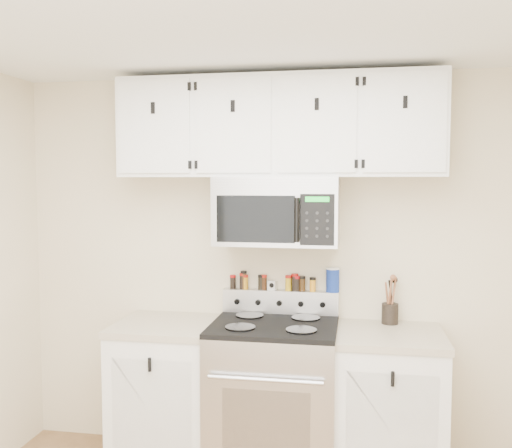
{
  "coord_description": "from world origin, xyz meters",
  "views": [
    {
      "loc": [
        0.48,
        -1.96,
        1.81
      ],
      "look_at": [
        -0.12,
        1.45,
        1.55
      ],
      "focal_mm": 40.0,
      "sensor_mm": 36.0,
      "label": 1
    }
  ],
  "objects_px": {
    "microwave": "(277,211)",
    "utensil_crock": "(390,312)",
    "salt_canister": "(333,280)",
    "range": "(274,397)"
  },
  "relations": [
    {
      "from": "range",
      "to": "microwave",
      "type": "relative_size",
      "value": 1.45
    },
    {
      "from": "salt_canister",
      "to": "utensil_crock",
      "type": "bearing_deg",
      "value": -7.89
    },
    {
      "from": "microwave",
      "to": "utensil_crock",
      "type": "bearing_deg",
      "value": 8.56
    },
    {
      "from": "utensil_crock",
      "to": "salt_canister",
      "type": "relative_size",
      "value": 1.88
    },
    {
      "from": "range",
      "to": "utensil_crock",
      "type": "xyz_separation_m",
      "value": [
        0.7,
        0.23,
        0.51
      ]
    },
    {
      "from": "range",
      "to": "salt_canister",
      "type": "height_order",
      "value": "salt_canister"
    },
    {
      "from": "utensil_crock",
      "to": "salt_canister",
      "type": "xyz_separation_m",
      "value": [
        -0.36,
        0.05,
        0.18
      ]
    },
    {
      "from": "salt_canister",
      "to": "microwave",
      "type": "bearing_deg",
      "value": -155.39
    },
    {
      "from": "range",
      "to": "microwave",
      "type": "bearing_deg",
      "value": 89.77
    },
    {
      "from": "utensil_crock",
      "to": "salt_canister",
      "type": "bearing_deg",
      "value": 172.11
    }
  ]
}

